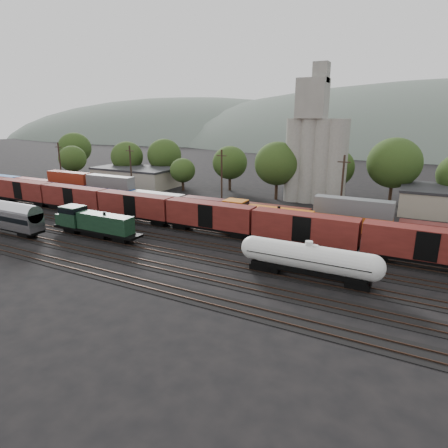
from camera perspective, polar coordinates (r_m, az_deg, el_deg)
The scene contains 13 objects.
ground at distance 54.28m, azimuth -0.09°, elevation -3.69°, with size 600.00×600.00×0.00m, color black.
tracks at distance 54.26m, azimuth -0.09°, elevation -3.64°, with size 180.00×33.20×0.20m.
green_locomotive at distance 62.04m, azimuth -19.50°, elevation 0.29°, with size 16.31×2.88×4.32m.
tank_car_a at distance 44.34m, azimuth 12.69°, elevation -5.11°, with size 16.72×2.99×4.38m.
tank_car_b at distance 44.26m, azimuth 13.51°, elevation -5.49°, with size 15.33×2.74×4.02m.
orange_locomotive at distance 61.56m, azimuth 5.57°, elevation 1.15°, with size 18.28×3.05×4.57m.
boxcar_string at distance 59.90m, azimuth -2.17°, elevation 1.31°, with size 138.20×2.90×4.20m.
container_wall at distance 66.65m, azimuth 6.03°, elevation 2.07°, with size 165.60×2.60×5.80m.
grain_silo at distance 84.07m, azimuth 13.70°, elevation 10.75°, with size 13.40×5.00×29.00m.
industrial_sheds at distance 83.78m, azimuth 15.40°, elevation 4.59°, with size 119.38×17.26×5.10m.
tree_band at distance 88.65m, azimuth 12.22°, elevation 8.77°, with size 167.19×19.83×14.23m.
utility_poles at distance 72.33m, azimuth 8.11°, elevation 6.22°, with size 122.20×0.36×12.00m.
distant_hills at distance 307.68m, azimuth 27.70°, elevation 6.91°, with size 860.00×286.00×130.00m.
Camera 1 is at (23.84, -45.22, 18.26)m, focal length 30.00 mm.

